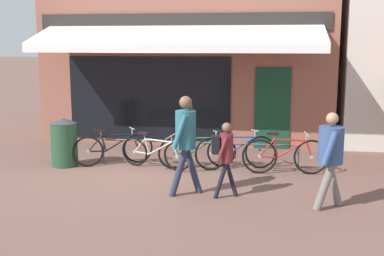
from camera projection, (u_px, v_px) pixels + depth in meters
ground_plane at (133, 172)px, 10.16m from camera, size 160.00×160.00×0.00m
shop_front at (190, 46)px, 13.81m from camera, size 7.90×4.56×5.24m
bike_rack_rail at (198, 145)px, 10.52m from camera, size 4.43×0.04×0.57m
bicycle_black at (113, 148)px, 10.76m from camera, size 1.64×0.93×0.83m
bicycle_silver at (155, 153)px, 10.41m from camera, size 1.67×0.69×0.80m
bicycle_green at (197, 151)px, 10.52m from camera, size 1.69×0.78×0.82m
bicycle_blue at (236, 152)px, 10.37m from camera, size 1.76×0.78×0.87m
bicycle_red at (285, 155)px, 9.97m from camera, size 1.80×0.52×0.88m
pedestrian_adult at (186, 134)px, 8.50m from camera, size 0.59×0.66×1.80m
pedestrian_child at (225, 150)px, 8.37m from camera, size 0.49×0.42×1.35m
pedestrian_second_adult at (331, 151)px, 7.81m from camera, size 0.54×0.73×1.62m
litter_bin at (64, 142)px, 10.62m from camera, size 0.59×0.59×1.07m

